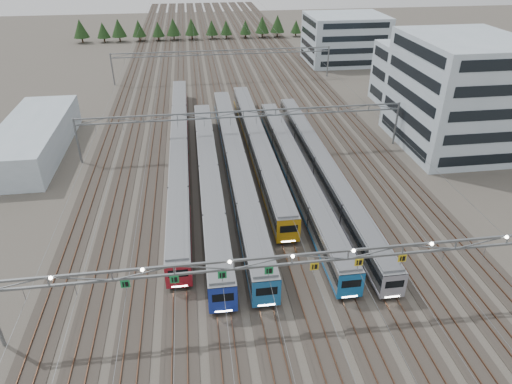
{
  "coord_description": "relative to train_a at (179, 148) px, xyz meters",
  "views": [
    {
      "loc": [
        -8.28,
        -33.72,
        34.85
      ],
      "look_at": [
        -0.68,
        19.77,
        3.5
      ],
      "focal_mm": 32.0,
      "sensor_mm": 36.0,
      "label": 1
    }
  ],
  "objects": [
    {
      "name": "treeline",
      "position": [
        10.35,
        98.32,
        2.07
      ],
      "size": [
        93.8,
        5.6,
        7.02
      ],
      "color": "#332114",
      "rests_on": "ground"
    },
    {
      "name": "train_a",
      "position": [
        0.0,
        0.0,
        0.0
      ],
      "size": [
        2.93,
        67.84,
        3.82
      ],
      "color": "black",
      "rests_on": "ground"
    },
    {
      "name": "train_f",
      "position": [
        22.5,
        -10.29,
        -0.08
      ],
      "size": [
        2.81,
        56.88,
        3.66
      ],
      "color": "black",
      "rests_on": "ground"
    },
    {
      "name": "train_c",
      "position": [
        9.0,
        -7.2,
        0.08
      ],
      "size": [
        3.06,
        61.84,
        3.99
      ],
      "color": "black",
      "rests_on": "ground"
    },
    {
      "name": "ground",
      "position": [
        11.25,
        -38.99,
        -2.16
      ],
      "size": [
        400.0,
        400.0,
        0.0
      ],
      "primitive_type": "plane",
      "color": "#47423A",
      "rests_on": "ground"
    },
    {
      "name": "gantry_mid",
      "position": [
        11.25,
        1.01,
        4.23
      ],
      "size": [
        56.36,
        0.36,
        8.0
      ],
      "color": "slate",
      "rests_on": "ground"
    },
    {
      "name": "train_b",
      "position": [
        4.5,
        -11.12,
        0.05
      ],
      "size": [
        3.01,
        54.47,
        3.92
      ],
      "color": "black",
      "rests_on": "ground"
    },
    {
      "name": "gantry_far",
      "position": [
        11.25,
        46.01,
        4.23
      ],
      "size": [
        56.36,
        0.36,
        8.0
      ],
      "color": "slate",
      "rests_on": "ground"
    },
    {
      "name": "depot_bldg_mid",
      "position": [
        51.33,
        20.4,
        4.41
      ],
      "size": [
        14.0,
        16.0,
        13.13
      ],
      "primitive_type": "cube",
      "color": "#A1B5C1",
      "rests_on": "ground"
    },
    {
      "name": "track_bed",
      "position": [
        11.25,
        61.01,
        -0.67
      ],
      "size": [
        54.0,
        260.0,
        5.42
      ],
      "color": "#2D2823",
      "rests_on": "ground"
    },
    {
      "name": "west_shed",
      "position": [
        -25.41,
        6.24,
        0.62
      ],
      "size": [
        10.0,
        30.0,
        5.56
      ],
      "primitive_type": "cube",
      "color": "#A1B5C1",
      "rests_on": "ground"
    },
    {
      "name": "depot_bldg_south",
      "position": [
        49.04,
        -0.65,
        7.48
      ],
      "size": [
        18.0,
        22.0,
        19.28
      ],
      "primitive_type": "cube",
      "color": "#A1B5C1",
      "rests_on": "ground"
    },
    {
      "name": "depot_bldg_north",
      "position": [
        48.2,
        60.52,
        4.54
      ],
      "size": [
        22.0,
        18.0,
        13.4
      ],
      "primitive_type": "cube",
      "color": "#A1B5C1",
      "rests_on": "ground"
    },
    {
      "name": "gantry_near",
      "position": [
        11.2,
        -39.11,
        4.93
      ],
      "size": [
        56.36,
        0.61,
        8.08
      ],
      "color": "slate",
      "rests_on": "ground"
    },
    {
      "name": "train_d",
      "position": [
        13.5,
        -0.42,
        0.08
      ],
      "size": [
        3.05,
        54.13,
        3.98
      ],
      "color": "black",
      "rests_on": "ground"
    },
    {
      "name": "train_e",
      "position": [
        18.0,
        -11.44,
        -0.02
      ],
      "size": [
        2.91,
        53.32,
        3.79
      ],
      "color": "black",
      "rests_on": "ground"
    }
  ]
}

